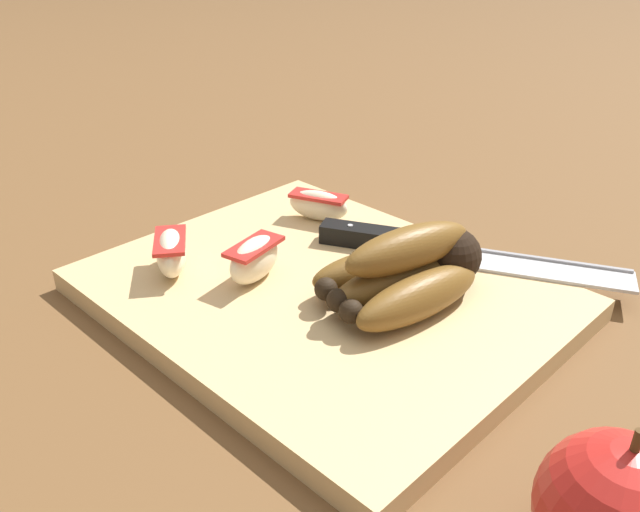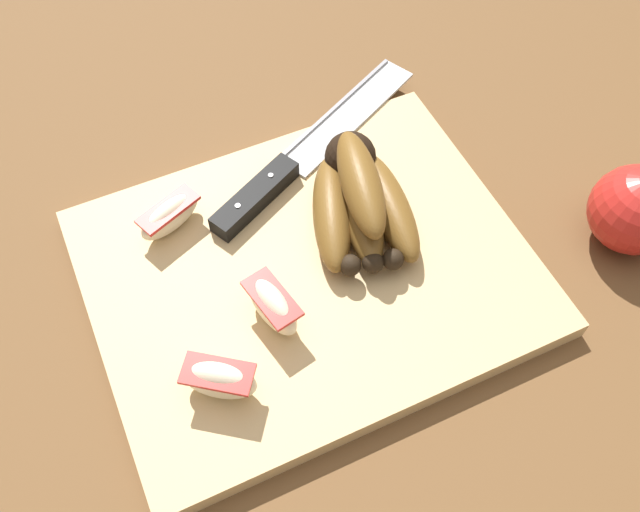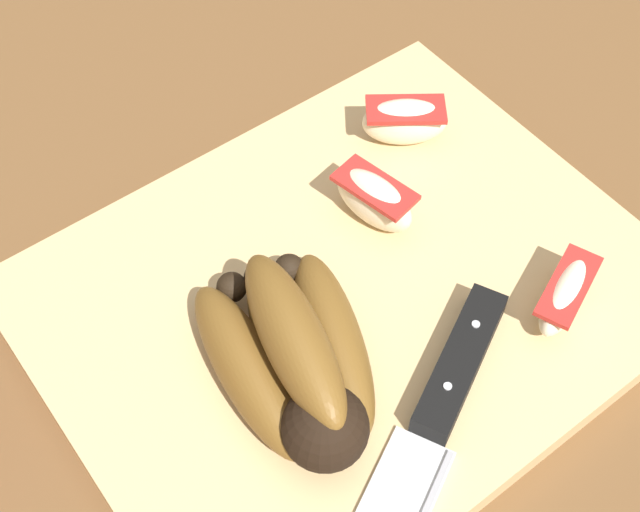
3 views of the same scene
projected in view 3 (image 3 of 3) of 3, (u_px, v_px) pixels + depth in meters
name	position (u px, v px, depth m)	size (l,w,h in m)	color
ground_plane	(341.00, 340.00, 0.55)	(6.00, 6.00, 0.00)	brown
cutting_board	(348.00, 298.00, 0.56)	(0.37, 0.30, 0.02)	tan
banana_bunch	(296.00, 360.00, 0.49)	(0.11, 0.15, 0.07)	black
chefs_knife	(429.00, 434.00, 0.48)	(0.26, 0.15, 0.02)	silver
apple_wedge_near	(565.00, 294.00, 0.52)	(0.07, 0.04, 0.03)	#F4E5C1
apple_wedge_middle	(405.00, 121.00, 0.61)	(0.06, 0.06, 0.04)	#F4E5C1
apple_wedge_far	(374.00, 199.00, 0.56)	(0.04, 0.06, 0.04)	#F4E5C1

